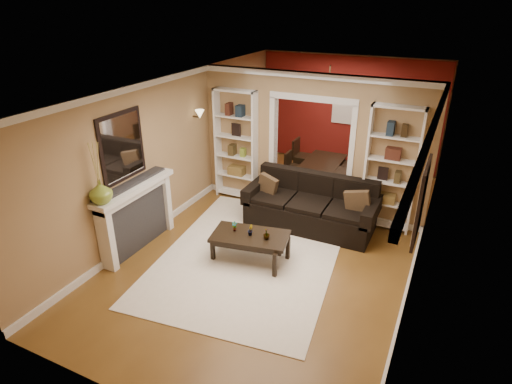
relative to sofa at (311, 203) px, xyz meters
The scene contains 30 objects.
floor 0.71m from the sofa, 122.73° to the right, with size 8.00×8.00×0.00m, color brown.
ceiling 2.29m from the sofa, 122.73° to the right, with size 8.00×8.00×0.00m, color white.
wall_back 3.67m from the sofa, 94.66° to the left, with size 8.00×8.00×0.00m, color #A18055.
wall_front 4.55m from the sofa, 93.72° to the right, with size 8.00×8.00×0.00m, color #A18055.
wall_left 2.72m from the sofa, 169.95° to the right, with size 8.00×8.00×0.00m, color #A18055.
wall_right 2.20m from the sofa, 12.93° to the right, with size 8.00×8.00×0.00m, color #A18055.
partition_wall 1.19m from the sofa, 111.09° to the left, with size 4.50×0.15×2.70m, color #A18055.
red_back_panel 3.63m from the sofa, 94.70° to the left, with size 4.44×0.04×2.64m, color maroon.
dining_window 3.65m from the sofa, 94.75° to the left, with size 0.78×0.03×0.98m, color #8CA5CC.
area_rug 1.56m from the sofa, 112.22° to the right, with size 2.77×3.88×0.01m, color white.
sofa is the anchor object (origin of this frame).
pillow_left 0.87m from the sofa, behind, with size 0.38×0.11×0.38m, color brown.
pillow_right 0.88m from the sofa, ahead, with size 0.43×0.12×0.43m, color brown.
coffee_table 1.59m from the sofa, 108.88° to the right, with size 1.22×0.66×0.46m, color black.
plant_left 1.69m from the sofa, 118.12° to the right, with size 0.09×0.06×0.17m, color #336626.
plant_center 1.57m from the sofa, 108.88° to the right, with size 0.10×0.08×0.17m, color #336626.
plant_right 1.50m from the sofa, 98.52° to the right, with size 0.10×0.10×0.19m, color #336626.
bookshelf_left 2.04m from the sofa, 162.50° to the left, with size 0.90×0.30×2.30m, color white.
bookshelf_right 1.54m from the sofa, 24.70° to the left, with size 0.90×0.30×2.30m, color white.
fireplace 3.08m from the sofa, 140.66° to the right, with size 0.32×1.70×1.16m, color white.
vase 3.67m from the sofa, 131.92° to the right, with size 0.34×0.34×0.35m, color olive.
mirror 3.45m from the sofa, 142.26° to the right, with size 0.03×0.95×1.10m, color silver.
wall_sconce 2.79m from the sofa, behind, with size 0.18×0.18×0.22m, color #FFE0A5.
framed_art 2.64m from the sofa, 37.05° to the right, with size 0.04×0.85×1.05m, color black.
dining_table 2.13m from the sofa, 101.07° to the left, with size 0.82×1.47×0.52m, color black.
dining_chair_nw 2.02m from the sofa, 118.27° to the left, with size 0.37×0.37×0.75m, color black.
dining_chair_ne 1.79m from the sofa, 85.40° to the left, with size 0.47×0.47×0.94m, color black.
dining_chair_sw 2.57m from the sofa, 111.91° to the left, with size 0.44×0.44×0.89m, color black.
dining_chair_se 2.38m from the sofa, 86.56° to the left, with size 0.41×0.41×0.84m, color black.
chandelier 2.75m from the sofa, 97.32° to the left, with size 0.50×0.50×0.30m, color #332717.
Camera 1 is at (2.43, -6.35, 3.97)m, focal length 30.00 mm.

